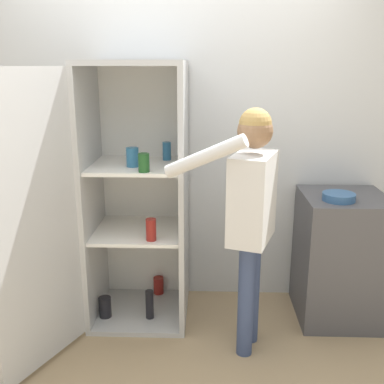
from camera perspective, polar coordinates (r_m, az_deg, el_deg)
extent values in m
plane|color=tan|center=(2.96, -3.15, -21.13)|extent=(12.00, 12.00, 0.00)
cube|color=silver|center=(3.38, -1.98, 7.24)|extent=(7.00, 0.06, 2.55)
cube|color=#B7BABC|center=(3.48, -6.41, -14.69)|extent=(0.67, 0.64, 0.04)
cube|color=#B7BABC|center=(3.00, -7.48, 15.92)|extent=(0.67, 0.64, 0.04)
cube|color=white|center=(3.42, -6.13, 0.89)|extent=(0.67, 0.03, 1.74)
cube|color=#B7BABC|center=(3.19, -12.57, -0.47)|extent=(0.03, 0.64, 1.74)
cube|color=#B7BABC|center=(3.09, -1.05, -0.60)|extent=(0.04, 0.64, 1.74)
cube|color=white|center=(3.21, -6.75, -4.88)|extent=(0.60, 0.57, 0.02)
cube|color=white|center=(3.07, -7.03, 3.35)|extent=(0.60, 0.57, 0.02)
cube|color=#B7BABC|center=(2.69, -19.52, -4.09)|extent=(0.32, 0.63, 1.74)
cylinder|color=teal|center=(2.98, -7.57, 4.41)|extent=(0.08, 0.08, 0.13)
cylinder|color=maroon|center=(2.97, -5.23, -4.79)|extent=(0.07, 0.07, 0.15)
cylinder|color=black|center=(3.30, -5.41, -14.01)|extent=(0.06, 0.06, 0.21)
cylinder|color=maroon|center=(3.63, -4.27, -11.73)|extent=(0.08, 0.08, 0.13)
cylinder|color=#1E5123|center=(2.82, -6.14, 3.72)|extent=(0.07, 0.07, 0.12)
cylinder|color=teal|center=(3.17, -3.22, 5.21)|extent=(0.06, 0.06, 0.13)
cylinder|color=black|center=(3.37, -10.98, -14.14)|extent=(0.09, 0.09, 0.15)
cylinder|color=#384770|center=(2.88, 6.84, -13.48)|extent=(0.10, 0.10, 0.75)
cylinder|color=#384770|center=(3.01, 7.61, -12.09)|extent=(0.10, 0.10, 0.75)
cube|color=silver|center=(2.70, 7.70, -0.72)|extent=(0.33, 0.44, 0.53)
sphere|color=#8C6647|center=(2.62, 8.02, 7.72)|extent=(0.21, 0.21, 0.21)
sphere|color=#AD894C|center=(2.61, 8.05, 8.51)|extent=(0.19, 0.19, 0.19)
cylinder|color=silver|center=(2.49, 1.69, 4.51)|extent=(0.49, 0.23, 0.28)
cylinder|color=silver|center=(2.91, 8.70, -0.09)|extent=(0.08, 0.08, 0.50)
cube|color=#4C4C51|center=(3.41, 18.29, -7.87)|extent=(0.57, 0.59, 0.91)
cylinder|color=#335B8E|center=(3.12, 18.14, -0.59)|extent=(0.21, 0.21, 0.05)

